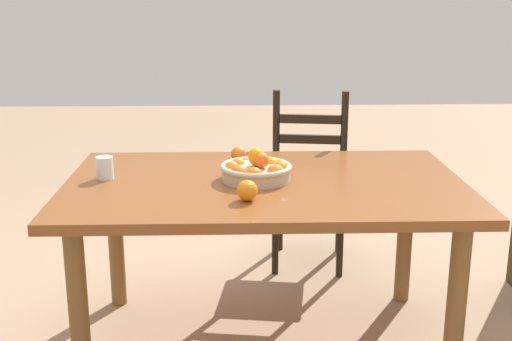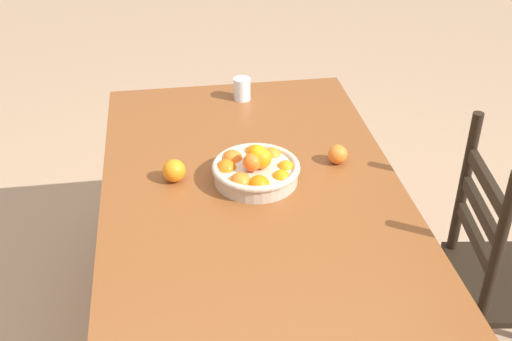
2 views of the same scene
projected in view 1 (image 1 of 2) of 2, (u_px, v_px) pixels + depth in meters
name	position (u px, v px, depth m)	size (l,w,h in m)	color
ground_plane	(264.00, 341.00, 2.89)	(12.00, 12.00, 0.00)	tan
dining_table	(265.00, 201.00, 2.72)	(1.63, 1.00, 0.74)	brown
chair_near_window	(309.00, 185.00, 3.55)	(0.45, 0.45, 1.00)	black
fruit_bowl	(256.00, 170.00, 2.70)	(0.30, 0.30, 0.13)	beige
orange_loose_0	(247.00, 190.00, 2.44)	(0.08, 0.08, 0.08)	orange
orange_loose_1	(238.00, 154.00, 2.99)	(0.07, 0.07, 0.07)	orange
drinking_glass	(105.00, 168.00, 2.71)	(0.07, 0.07, 0.09)	silver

